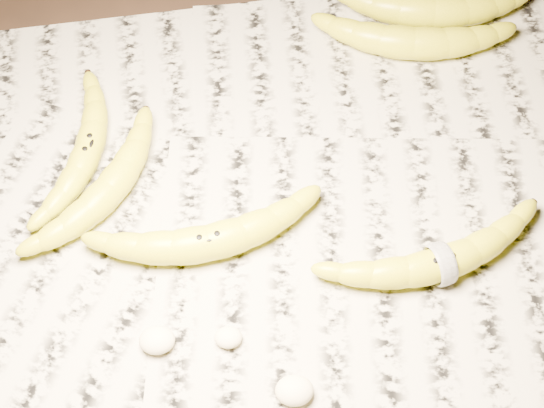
{
  "coord_description": "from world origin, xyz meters",
  "views": [
    {
      "loc": [
        -0.02,
        -0.38,
        0.68
      ],
      "look_at": [
        -0.0,
        0.02,
        0.05
      ],
      "focal_mm": 50.0,
      "sensor_mm": 36.0,
      "label": 1
    }
  ],
  "objects_px": {
    "banana_left_a": "(87,148)",
    "banana_upper_a": "(413,41)",
    "banana_center": "(209,241)",
    "banana_upper_b": "(433,10)",
    "banana_taped": "(441,262)",
    "banana_left_b": "(108,188)"
  },
  "relations": [
    {
      "from": "banana_left_a",
      "to": "banana_upper_a",
      "type": "relative_size",
      "value": 0.89
    },
    {
      "from": "banana_center",
      "to": "banana_upper_a",
      "type": "xyz_separation_m",
      "value": [
        0.24,
        0.26,
        0.0
      ]
    },
    {
      "from": "banana_left_a",
      "to": "banana_center",
      "type": "xyz_separation_m",
      "value": [
        0.13,
        -0.12,
        0.0
      ]
    },
    {
      "from": "banana_upper_b",
      "to": "banana_left_a",
      "type": "bearing_deg",
      "value": -151.07
    },
    {
      "from": "banana_left_a",
      "to": "banana_upper_a",
      "type": "height_order",
      "value": "banana_upper_a"
    },
    {
      "from": "banana_taped",
      "to": "banana_upper_b",
      "type": "bearing_deg",
      "value": 66.6
    },
    {
      "from": "banana_left_a",
      "to": "banana_taped",
      "type": "relative_size",
      "value": 0.86
    },
    {
      "from": "banana_left_b",
      "to": "banana_left_a",
      "type": "bearing_deg",
      "value": 60.38
    },
    {
      "from": "banana_upper_a",
      "to": "banana_upper_b",
      "type": "bearing_deg",
      "value": 65.1
    },
    {
      "from": "banana_left_b",
      "to": "banana_center",
      "type": "distance_m",
      "value": 0.12
    },
    {
      "from": "banana_left_b",
      "to": "banana_center",
      "type": "relative_size",
      "value": 0.87
    },
    {
      "from": "banana_taped",
      "to": "banana_upper_a",
      "type": "distance_m",
      "value": 0.29
    },
    {
      "from": "banana_left_b",
      "to": "banana_upper_a",
      "type": "height_order",
      "value": "banana_upper_a"
    },
    {
      "from": "banana_left_a",
      "to": "banana_left_b",
      "type": "distance_m",
      "value": 0.06
    },
    {
      "from": "banana_left_a",
      "to": "banana_upper_a",
      "type": "xyz_separation_m",
      "value": [
        0.37,
        0.14,
        0.0
      ]
    },
    {
      "from": "banana_taped",
      "to": "banana_upper_a",
      "type": "relative_size",
      "value": 1.03
    },
    {
      "from": "banana_upper_a",
      "to": "banana_left_a",
      "type": "bearing_deg",
      "value": -152.84
    },
    {
      "from": "banana_left_a",
      "to": "banana_center",
      "type": "height_order",
      "value": "banana_center"
    },
    {
      "from": "banana_left_b",
      "to": "banana_upper_a",
      "type": "xyz_separation_m",
      "value": [
        0.34,
        0.19,
        0.0
      ]
    },
    {
      "from": "banana_center",
      "to": "banana_taped",
      "type": "height_order",
      "value": "banana_center"
    },
    {
      "from": "banana_left_b",
      "to": "banana_upper_b",
      "type": "relative_size",
      "value": 0.89
    },
    {
      "from": "banana_left_b",
      "to": "banana_center",
      "type": "bearing_deg",
      "value": -89.04
    }
  ]
}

